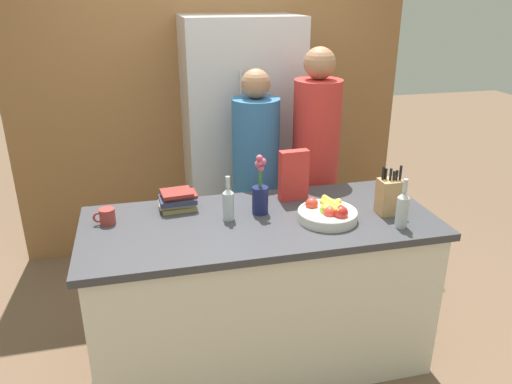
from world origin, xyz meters
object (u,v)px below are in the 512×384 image
(bottle_oil, at_px, (228,203))
(flower_vase, at_px, (260,193))
(refrigerator, at_px, (241,146))
(bottle_vinegar, at_px, (402,208))
(coffee_mug, at_px, (107,216))
(book_stack, at_px, (178,200))
(fruit_bowl, at_px, (328,213))
(person_at_sink, at_px, (256,174))
(person_in_blue, at_px, (315,162))
(cereal_box, at_px, (294,175))
(knife_block, at_px, (389,196))

(bottle_oil, bearing_deg, flower_vase, 12.73)
(refrigerator, bearing_deg, bottle_vinegar, -70.05)
(coffee_mug, relative_size, bottle_oil, 0.47)
(book_stack, xyz_separation_m, bottle_vinegar, (1.10, -0.50, 0.05))
(bottle_oil, relative_size, bottle_vinegar, 0.93)
(fruit_bowl, bearing_deg, flower_vase, 152.03)
(person_at_sink, bearing_deg, person_in_blue, 9.04)
(flower_vase, bearing_deg, person_at_sink, 78.63)
(cereal_box, relative_size, person_in_blue, 0.17)
(knife_block, height_order, coffee_mug, knife_block)
(knife_block, distance_m, bottle_vinegar, 0.17)
(knife_block, height_order, book_stack, knife_block)
(coffee_mug, bearing_deg, knife_block, -8.50)
(flower_vase, height_order, bottle_vinegar, flower_vase)
(person_in_blue, bearing_deg, coffee_mug, -146.82)
(flower_vase, height_order, person_at_sink, person_at_sink)
(flower_vase, relative_size, cereal_box, 1.13)
(knife_block, bearing_deg, fruit_bowl, -178.86)
(book_stack, height_order, bottle_vinegar, bottle_vinegar)
(refrigerator, distance_m, person_at_sink, 0.52)
(bottle_vinegar, bearing_deg, person_at_sink, 119.86)
(knife_block, height_order, bottle_vinegar, knife_block)
(cereal_box, xyz_separation_m, bottle_vinegar, (0.43, -0.48, -0.04))
(refrigerator, height_order, knife_block, refrigerator)
(fruit_bowl, distance_m, bottle_vinegar, 0.38)
(cereal_box, bearing_deg, knife_block, -35.05)
(flower_vase, xyz_separation_m, person_in_blue, (0.51, 0.53, -0.03))
(flower_vase, bearing_deg, cereal_box, 31.97)
(flower_vase, relative_size, book_stack, 1.57)
(fruit_bowl, relative_size, cereal_box, 1.08)
(coffee_mug, height_order, person_at_sink, person_at_sink)
(person_at_sink, bearing_deg, coffee_mug, -128.89)
(bottle_vinegar, bearing_deg, bottle_oil, 160.69)
(bottle_oil, bearing_deg, bottle_vinegar, -19.31)
(fruit_bowl, distance_m, flower_vase, 0.38)
(knife_block, xyz_separation_m, cereal_box, (-0.45, 0.31, 0.05))
(knife_block, bearing_deg, person_at_sink, 125.85)
(fruit_bowl, xyz_separation_m, cereal_box, (-0.09, 0.32, 0.11))
(cereal_box, distance_m, person_at_sink, 0.50)
(book_stack, bearing_deg, knife_block, -16.34)
(book_stack, bearing_deg, bottle_vinegar, -24.44)
(fruit_bowl, xyz_separation_m, book_stack, (-0.76, 0.33, 0.01))
(coffee_mug, bearing_deg, fruit_bowl, -11.42)
(cereal_box, height_order, bottle_vinegar, cereal_box)
(book_stack, relative_size, bottle_oil, 0.87)
(book_stack, height_order, person_in_blue, person_in_blue)
(coffee_mug, distance_m, person_in_blue, 1.40)
(knife_block, relative_size, coffee_mug, 2.41)
(refrigerator, relative_size, person_in_blue, 1.09)
(refrigerator, xyz_separation_m, person_in_blue, (0.37, -0.60, 0.04))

